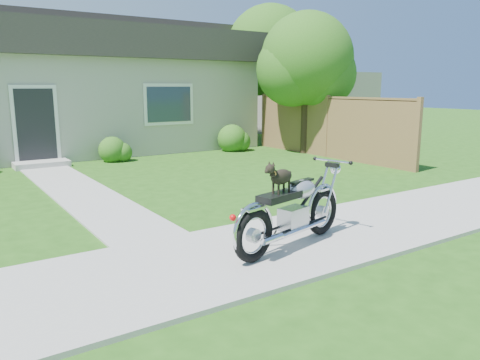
% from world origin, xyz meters
% --- Properties ---
extents(ground, '(80.00, 80.00, 0.00)m').
position_xyz_m(ground, '(0.00, 0.00, 0.00)').
color(ground, '#235114').
rests_on(ground, ground).
extents(sidewalk, '(24.00, 2.20, 0.04)m').
position_xyz_m(sidewalk, '(0.00, 0.00, 0.02)').
color(sidewalk, '#9E9B93').
rests_on(sidewalk, ground).
extents(walkway, '(1.20, 8.00, 0.03)m').
position_xyz_m(walkway, '(-1.50, 5.00, 0.01)').
color(walkway, '#9E9B93').
rests_on(walkway, ground).
extents(house, '(12.60, 7.03, 4.50)m').
position_xyz_m(house, '(-0.00, 11.99, 2.16)').
color(house, '#A9A398').
rests_on(house, ground).
extents(fence, '(0.12, 6.62, 1.90)m').
position_xyz_m(fence, '(6.30, 5.75, 0.94)').
color(fence, brown).
rests_on(fence, ground).
extents(tree_near, '(2.94, 2.93, 4.50)m').
position_xyz_m(tree_near, '(6.41, 6.67, 2.88)').
color(tree_near, '#3D2B1C').
rests_on(tree_near, ground).
extents(tree_far, '(3.47, 3.47, 5.33)m').
position_xyz_m(tree_far, '(7.72, 10.34, 3.42)').
color(tree_far, '#3D2B1C').
rests_on(tree_far, ground).
extents(shrub_row, '(10.80, 0.98, 0.98)m').
position_xyz_m(shrub_row, '(-0.52, 8.50, 0.39)').
color(shrub_row, '#2D5D18').
rests_on(shrub_row, ground).
extents(potted_plant_right, '(0.49, 0.49, 0.73)m').
position_xyz_m(potted_plant_right, '(0.42, 8.55, 0.36)').
color(potted_plant_right, '#32631B').
rests_on(potted_plant_right, ground).
extents(motorcycle_with_dog, '(2.19, 0.82, 1.18)m').
position_xyz_m(motorcycle_with_dog, '(-0.05, -0.21, 0.55)').
color(motorcycle_with_dog, black).
rests_on(motorcycle_with_dog, sidewalk).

